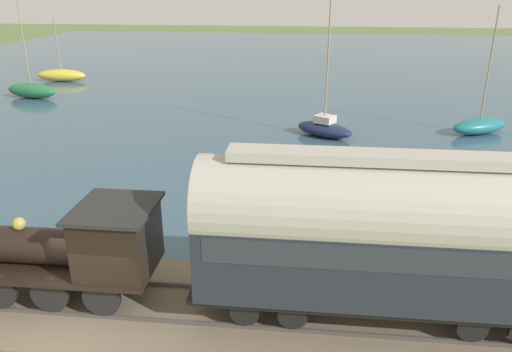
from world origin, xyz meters
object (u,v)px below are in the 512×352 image
object	(u,v)px
sailboat_green	(32,90)
sailboat_navy	(324,128)
steam_locomotive	(79,245)
sailboat_yellow	(61,75)
rowboat_near_shore	(395,212)
sailboat_teal	(479,125)
passenger_coach	(384,231)

from	to	relation	value
sailboat_green	sailboat_navy	bearing A→B (deg)	-98.26
steam_locomotive	sailboat_green	bearing A→B (deg)	31.66
steam_locomotive	sailboat_navy	bearing A→B (deg)	-21.08
sailboat_navy	sailboat_green	size ratio (longest dim) A/B	0.88
sailboat_navy	sailboat_yellow	bearing A→B (deg)	88.94
sailboat_yellow	sailboat_green	size ratio (longest dim) A/B	0.61
sailboat_green	rowboat_near_shore	size ratio (longest dim) A/B	3.64
steam_locomotive	sailboat_navy	size ratio (longest dim) A/B	0.70
steam_locomotive	sailboat_navy	distance (m)	19.65
sailboat_yellow	sailboat_navy	world-z (taller)	sailboat_navy
sailboat_yellow	sailboat_teal	xyz separation A→B (m)	(-13.89, -34.00, -0.04)
sailboat_navy	sailboat_green	bearing A→B (deg)	101.79
sailboat_teal	sailboat_green	bearing A→B (deg)	51.81
sailboat_yellow	sailboat_teal	size ratio (longest dim) A/B	0.76
rowboat_near_shore	sailboat_teal	bearing A→B (deg)	-59.77
sailboat_navy	rowboat_near_shore	distance (m)	11.29
sailboat_navy	sailboat_teal	bearing A→B (deg)	-49.40
rowboat_near_shore	passenger_coach	bearing A→B (deg)	136.81
sailboat_yellow	sailboat_teal	distance (m)	36.73
passenger_coach	rowboat_near_shore	size ratio (longest dim) A/B	3.77
passenger_coach	sailboat_yellow	world-z (taller)	sailboat_yellow
sailboat_yellow	rowboat_near_shore	bearing A→B (deg)	-136.34
sailboat_navy	sailboat_teal	world-z (taller)	sailboat_navy
sailboat_teal	sailboat_navy	bearing A→B (deg)	72.65
sailboat_green	rowboat_near_shore	bearing A→B (deg)	-115.25
sailboat_navy	rowboat_near_shore	bearing A→B (deg)	-135.26
sailboat_teal	sailboat_yellow	bearing A→B (deg)	41.09
steam_locomotive	sailboat_green	xyz separation A→B (m)	(26.55, 16.37, -1.51)
steam_locomotive	passenger_coach	bearing A→B (deg)	-90.00
sailboat_teal	steam_locomotive	bearing A→B (deg)	113.40
rowboat_near_shore	sailboat_navy	bearing A→B (deg)	-17.39
sailboat_green	sailboat_yellow	bearing A→B (deg)	19.34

